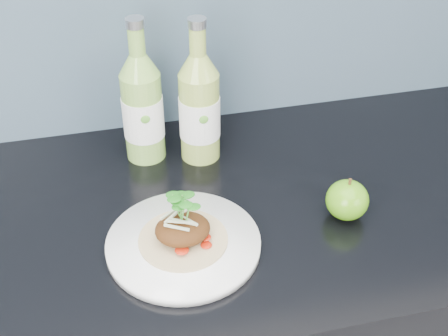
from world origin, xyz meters
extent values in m
cylinder|color=white|center=(-0.12, 1.61, 0.91)|extent=(0.32, 0.32, 0.02)
cylinder|color=tan|center=(-0.12, 1.61, 0.92)|extent=(0.14, 0.14, 0.00)
ellipsoid|color=#522C0F|center=(-0.12, 1.61, 0.94)|extent=(0.09, 0.07, 0.04)
ellipsoid|color=#47860E|center=(0.16, 1.62, 0.93)|extent=(0.08, 0.08, 0.07)
cylinder|color=#472D14|center=(0.16, 1.62, 0.97)|extent=(0.01, 0.00, 0.01)
cylinder|color=#7BAB47|center=(-0.14, 1.87, 0.99)|extent=(0.09, 0.09, 0.17)
cone|color=#7BAB47|center=(-0.14, 1.87, 1.09)|extent=(0.07, 0.07, 0.04)
cylinder|color=#7BAB47|center=(-0.14, 1.87, 1.14)|extent=(0.03, 0.03, 0.05)
cylinder|color=silver|center=(-0.14, 1.87, 1.17)|extent=(0.03, 0.03, 0.02)
cylinder|color=white|center=(-0.14, 1.87, 0.99)|extent=(0.09, 0.09, 0.08)
ellipsoid|color=#59A533|center=(-0.14, 1.83, 1.00)|extent=(0.02, 0.00, 0.02)
cylinder|color=#94AD48|center=(-0.04, 1.85, 0.99)|extent=(0.09, 0.09, 0.17)
cone|color=#94AD48|center=(-0.04, 1.85, 1.09)|extent=(0.07, 0.07, 0.04)
cylinder|color=#94AD48|center=(-0.04, 1.85, 1.14)|extent=(0.03, 0.03, 0.05)
cylinder|color=silver|center=(-0.04, 1.85, 1.17)|extent=(0.03, 0.03, 0.02)
cylinder|color=white|center=(-0.04, 1.85, 0.99)|extent=(0.09, 0.09, 0.08)
ellipsoid|color=#59A533|center=(-0.04, 1.81, 1.00)|extent=(0.02, 0.00, 0.02)
camera|label=1|loc=(-0.22, 0.90, 1.59)|focal=50.00mm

